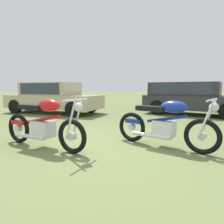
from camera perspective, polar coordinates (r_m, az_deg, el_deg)
The scene contains 5 objects.
ground_plane at distance 4.20m, azimuth -2.32°, elevation -9.51°, with size 120.00×120.00×0.00m, color olive.
motorcycle_red at distance 4.14m, azimuth -19.15°, elevation -3.16°, with size 2.01×1.02×1.02m.
motorcycle_blue at distance 4.08m, azimuth 14.87°, elevation -3.26°, with size 1.90×1.23×1.02m.
car_beige at distance 9.79m, azimuth -16.81°, elevation 4.39°, with size 4.81×2.73×1.43m.
car_charcoal at distance 9.51m, azimuth 21.20°, elevation 4.36°, with size 4.48×3.25×1.43m.
Camera 1 is at (0.73, -3.96, 1.19)m, focal length 31.79 mm.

